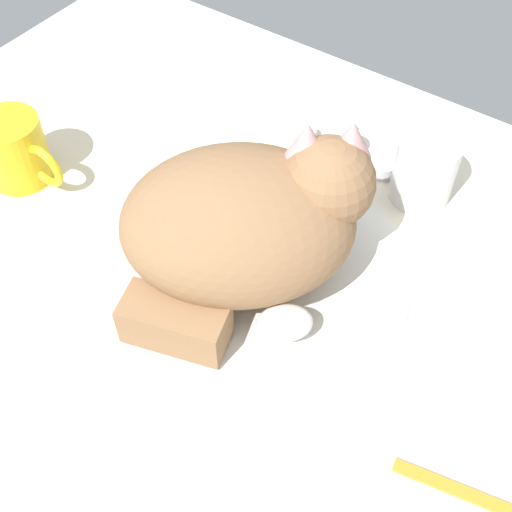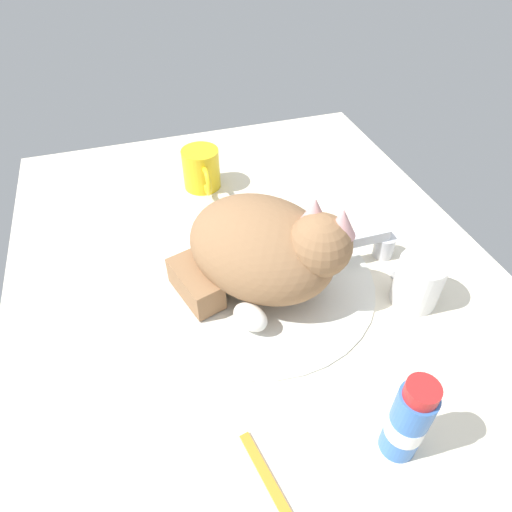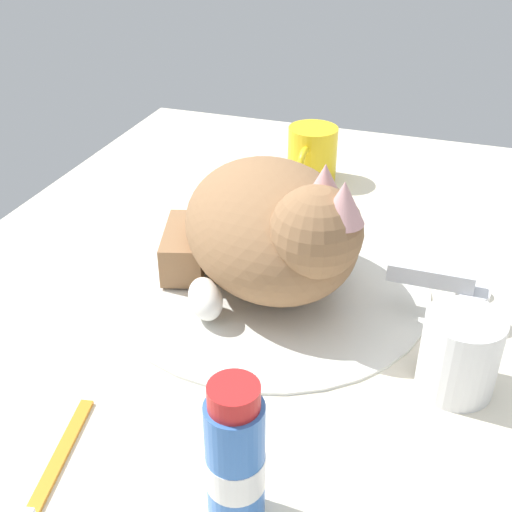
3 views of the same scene
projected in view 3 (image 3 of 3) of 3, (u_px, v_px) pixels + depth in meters
ground_plane at (270, 295)px, 77.94cm from camera, size 110.00×82.50×3.00cm
sink_basin at (270, 282)px, 76.98cm from camera, size 37.83×37.83×0.68cm
faucet at (457, 299)px, 69.84cm from camera, size 14.30×11.03×6.16cm
cat at (273, 229)px, 71.87cm from camera, size 30.84×29.94×17.38cm
coffee_mug at (312, 154)px, 100.71cm from camera, size 11.80×7.73×8.49cm
rinse_cup at (460, 353)px, 60.06cm from camera, size 7.32×7.32×8.22cm
toothpaste_bottle at (235, 460)px, 46.70cm from camera, size 4.46×4.46×13.36cm
toothbrush at (51, 471)px, 52.90cm from camera, size 14.86×4.16×1.60cm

